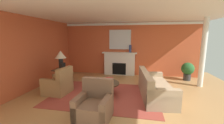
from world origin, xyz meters
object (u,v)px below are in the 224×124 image
object	(u,v)px
armchair_facing_fireplace	(94,107)
coffee_table	(105,86)
mantel_mirror	(120,40)
armchair_near_window	(59,85)
sofa	(154,88)
vase_mantel_right	(130,49)
potted_plant	(188,70)
fireplace	(119,64)
table_lamp	(61,56)
vase_on_side_table	(63,66)
side_table	(62,76)

from	to	relation	value
armchair_facing_fireplace	coffee_table	world-z (taller)	armchair_facing_fireplace
mantel_mirror	armchair_near_window	bearing A→B (deg)	-119.68
sofa	coffee_table	world-z (taller)	sofa
vase_mantel_right	armchair_facing_fireplace	bearing A→B (deg)	-97.77
mantel_mirror	armchair_near_window	world-z (taller)	mantel_mirror
sofa	mantel_mirror	bearing A→B (deg)	118.88
armchair_near_window	potted_plant	distance (m)	5.62
potted_plant	armchair_facing_fireplace	bearing A→B (deg)	-129.97
armchair_near_window	armchair_facing_fireplace	bearing A→B (deg)	-36.97
armchair_facing_fireplace	potted_plant	distance (m)	5.07
fireplace	vase_mantel_right	size ratio (longest dim) A/B	4.68
armchair_near_window	table_lamp	xyz separation A→B (m)	(-0.32, 0.78, 0.92)
armchair_near_window	armchair_facing_fireplace	size ratio (longest dim) A/B	1.00
vase_mantel_right	mantel_mirror	bearing A→B (deg)	162.82
table_lamp	sofa	bearing A→B (deg)	-7.17
vase_mantel_right	armchair_near_window	bearing A→B (deg)	-128.35
vase_on_side_table	potted_plant	size ratio (longest dim) A/B	0.34
armchair_facing_fireplace	vase_mantel_right	bearing A→B (deg)	82.23
table_lamp	vase_on_side_table	bearing A→B (deg)	-38.66
coffee_table	side_table	bearing A→B (deg)	162.06
armchair_facing_fireplace	table_lamp	size ratio (longest dim) A/B	1.27
mantel_mirror	armchair_facing_fireplace	world-z (taller)	mantel_mirror
fireplace	armchair_facing_fireplace	size ratio (longest dim) A/B	1.89
armchair_facing_fireplace	coffee_table	xyz separation A→B (m)	(-0.10, 1.45, 0.03)
potted_plant	side_table	bearing A→B (deg)	-161.26
fireplace	table_lamp	xyz separation A→B (m)	(-2.08, -2.19, 0.65)
armchair_near_window	coffee_table	world-z (taller)	armchair_near_window
mantel_mirror	coffee_table	xyz separation A→B (m)	(-0.13, -2.94, -1.52)
table_lamp	potted_plant	size ratio (longest dim) A/B	0.90
sofa	potted_plant	size ratio (longest dim) A/B	2.63
armchair_near_window	vase_on_side_table	xyz separation A→B (m)	(-0.17, 0.66, 0.53)
sofa	vase_on_side_table	world-z (taller)	vase_on_side_table
mantel_mirror	potted_plant	world-z (taller)	mantel_mirror
armchair_near_window	armchair_facing_fireplace	world-z (taller)	same
fireplace	vase_on_side_table	xyz separation A→B (m)	(-1.93, -2.31, 0.27)
side_table	potted_plant	distance (m)	5.61
armchair_near_window	table_lamp	world-z (taller)	table_lamp
mantel_mirror	armchair_near_window	size ratio (longest dim) A/B	1.19
armchair_facing_fireplace	potted_plant	xyz separation A→B (m)	(3.26, 3.88, 0.19)
armchair_facing_fireplace	vase_mantel_right	world-z (taller)	vase_mantel_right
sofa	armchair_near_window	distance (m)	3.30
vase_mantel_right	vase_on_side_table	bearing A→B (deg)	-137.61
mantel_mirror	armchair_near_window	distance (m)	3.88
sofa	coffee_table	xyz separation A→B (m)	(-1.65, -0.18, 0.04)
coffee_table	mantel_mirror	bearing A→B (deg)	87.55
armchair_facing_fireplace	fireplace	bearing A→B (deg)	89.64
coffee_table	vase_mantel_right	xyz separation A→B (m)	(0.68, 2.77, 1.06)
mantel_mirror	armchair_facing_fireplace	distance (m)	4.66
armchair_facing_fireplace	coffee_table	distance (m)	1.46
vase_on_side_table	table_lamp	bearing A→B (deg)	141.34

